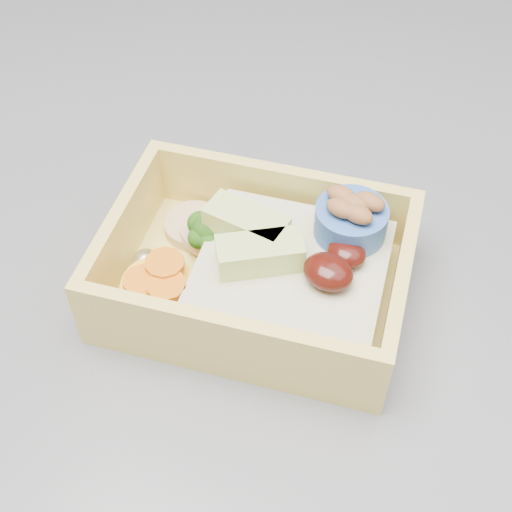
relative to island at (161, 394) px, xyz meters
The scene contains 3 objects.
ground 0.47m from the island, 90.00° to the left, with size 3.50×3.50×0.00m, color beige.
island is the anchor object (origin of this frame).
bento_box 0.53m from the island, 21.29° to the right, with size 0.22×0.19×0.07m.
Camera 1 is at (0.37, -0.43, 1.29)m, focal length 50.00 mm.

